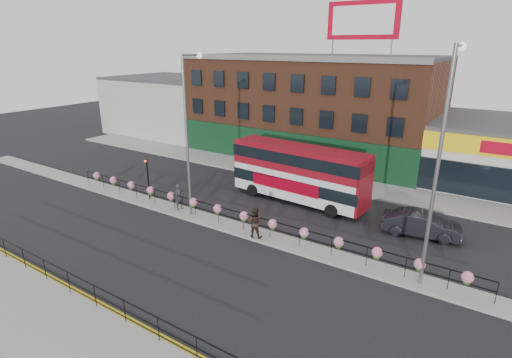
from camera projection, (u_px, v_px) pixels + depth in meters
The scene contains 18 objects.
ground at pixel (231, 228), 26.03m from camera, with size 120.00×120.00×0.00m, color black.
south_pavement at pixel (57, 331), 16.52m from camera, with size 60.00×4.00×0.15m, color gray.
north_pavement at pixel (312, 178), 35.50m from camera, with size 60.00×4.00×0.15m, color gray.
median at pixel (231, 226), 26.01m from camera, with size 60.00×1.60×0.15m, color gray.
yellow_line_inner at pixel (105, 304), 18.36m from camera, with size 60.00×0.10×0.01m, color gold.
yellow_line_outer at pixel (101, 306), 18.22m from camera, with size 60.00×0.10×0.01m, color gold.
brick_building at pixel (312, 106), 42.25m from camera, with size 25.00×12.21×10.30m.
warehouse_west at pixel (174, 105), 53.30m from camera, with size 15.50×12.00×7.30m.
billboard at pixel (363, 20), 32.35m from camera, with size 6.00×0.29×4.40m.
median_railing at pixel (230, 213), 25.70m from camera, with size 30.04×0.56×1.23m.
south_railing at pixel (68, 277), 18.78m from camera, with size 20.04×0.05×1.12m.
double_decker_bus at pixel (299, 168), 29.55m from camera, with size 10.71×3.20×4.27m.
car at pixel (421, 224), 24.72m from camera, with size 4.89×2.43×1.54m, color black.
pedestrian_a at pixel (179, 197), 28.25m from camera, with size 0.60×0.77×1.88m, color #2A2930.
pedestrian_b at pixel (255, 222), 24.14m from camera, with size 1.10×0.95×1.94m, color black.
lamp_column_west at pixel (189, 123), 25.85m from camera, with size 0.38×1.88×10.71m.
lamp_column_east at pixel (441, 151), 17.82m from camera, with size 0.41×1.98×11.30m.
traffic_light_median at pixel (147, 170), 29.72m from camera, with size 0.15×0.28×3.65m.
Camera 1 is at (14.37, -18.83, 11.37)m, focal length 28.00 mm.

